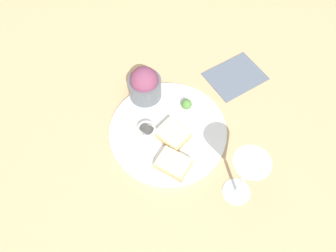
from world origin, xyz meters
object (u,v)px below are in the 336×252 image
object	(u,v)px
wine_glass	(247,172)
napkin	(235,76)
cheese_toast_near	(171,135)
sauce_ramekin	(147,131)
cheese_toast_far	(173,164)
salad_bowl	(145,84)

from	to	relation	value
wine_glass	napkin	xyz separation A→B (m)	(-0.28, 0.21, -0.12)
cheese_toast_near	sauce_ramekin	bearing A→B (deg)	-130.66
cheese_toast_near	cheese_toast_far	xyz separation A→B (m)	(0.07, -0.04, -0.00)
cheese_toast_near	cheese_toast_far	world-z (taller)	same
cheese_toast_near	wine_glass	world-z (taller)	wine_glass
sauce_ramekin	cheese_toast_far	size ratio (longest dim) A/B	0.47
salad_bowl	sauce_ramekin	xyz separation A→B (m)	(0.11, -0.06, -0.03)
cheese_toast_near	wine_glass	xyz separation A→B (m)	(0.20, 0.06, 0.10)
wine_glass	salad_bowl	bearing A→B (deg)	-171.81
salad_bowl	napkin	world-z (taller)	salad_bowl
salad_bowl	cheese_toast_far	distance (m)	0.23
sauce_ramekin	wine_glass	distance (m)	0.28
salad_bowl	wine_glass	distance (m)	0.37
cheese_toast_near	cheese_toast_far	distance (m)	0.08
salad_bowl	cheese_toast_near	xyz separation A→B (m)	(0.15, -0.01, -0.03)
cheese_toast_far	napkin	size ratio (longest dim) A/B	0.61
salad_bowl	wine_glass	bearing A→B (deg)	8.19
sauce_ramekin	wine_glass	bearing A→B (deg)	24.16
wine_glass	napkin	world-z (taller)	wine_glass
sauce_ramekin	cheese_toast_far	distance (m)	0.11
wine_glass	sauce_ramekin	bearing A→B (deg)	-155.84
cheese_toast_far	salad_bowl	bearing A→B (deg)	168.27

